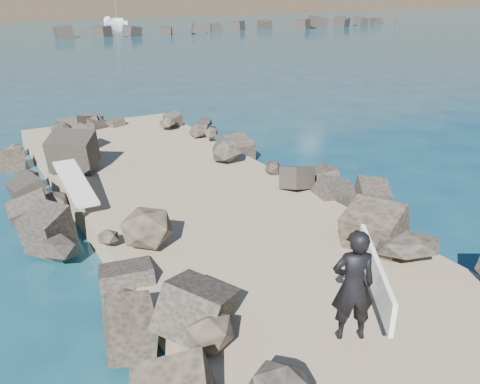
{
  "coord_description": "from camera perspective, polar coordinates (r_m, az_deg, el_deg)",
  "views": [
    {
      "loc": [
        -5.6,
        -10.83,
        5.91
      ],
      "look_at": [
        0.0,
        -1.0,
        1.5
      ],
      "focal_mm": 40.0,
      "sensor_mm": 36.0,
      "label": 1
    }
  ],
  "objects": [
    {
      "name": "breakwater_secondary",
      "position": [
        77.53,
        2.08,
        17.33
      ],
      "size": [
        52.0,
        4.0,
        1.2
      ],
      "primitive_type": "cube",
      "color": "black",
      "rests_on": "ground"
    },
    {
      "name": "riprap_left",
      "position": [
        11.12,
        -11.92,
        -8.33
      ],
      "size": [
        2.6,
        22.0,
        1.0
      ],
      "primitive_type": "cube",
      "color": "black",
      "rests_on": "ground"
    },
    {
      "name": "surfer_with_board",
      "position": [
        8.64,
        12.31,
        -9.55
      ],
      "size": [
        1.48,
        2.06,
        1.89
      ],
      "color": "black",
      "rests_on": "jetty"
    },
    {
      "name": "sailboat_d",
      "position": [
        91.19,
        -13.01,
        17.26
      ],
      "size": [
        1.58,
        6.74,
        8.14
      ],
      "color": "silver",
      "rests_on": "ground"
    },
    {
      "name": "ground",
      "position": [
        13.55,
        -2.1,
        -4.58
      ],
      "size": [
        800.0,
        800.0,
        0.0
      ],
      "primitive_type": "plane",
      "color": "#0F384C",
      "rests_on": "ground"
    },
    {
      "name": "riprap_right",
      "position": [
        13.73,
        11.63,
        -2.37
      ],
      "size": [
        2.6,
        22.0,
        1.0
      ],
      "primitive_type": "cube",
      "color": "black",
      "rests_on": "ground"
    },
    {
      "name": "surfboard_resting",
      "position": [
        14.39,
        -17.13,
        0.52
      ],
      "size": [
        0.61,
        2.35,
        0.08
      ],
      "primitive_type": "cube",
      "rotation": [
        0.0,
        0.0,
        0.01
      ],
      "color": "silver",
      "rests_on": "riprap_left"
    },
    {
      "name": "jetty",
      "position": [
        11.87,
        2.41,
        -6.94
      ],
      "size": [
        6.0,
        26.0,
        0.6
      ],
      "primitive_type": "cube",
      "color": "#8C7759",
      "rests_on": "ground"
    }
  ]
}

